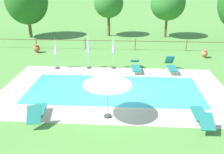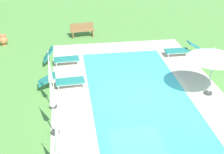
{
  "view_description": "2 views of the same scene",
  "coord_description": "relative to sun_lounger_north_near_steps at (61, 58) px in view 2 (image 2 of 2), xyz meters",
  "views": [
    {
      "loc": [
        0.7,
        -12.95,
        6.12
      ],
      "look_at": [
        -0.14,
        0.5,
        0.6
      ],
      "focal_mm": 38.79,
      "sensor_mm": 36.0,
      "label": 1
    },
    {
      "loc": [
        -11.82,
        2.95,
        7.21
      ],
      "look_at": [
        0.27,
        1.17,
        0.95
      ],
      "focal_mm": 52.43,
      "sensor_mm": 36.0,
      "label": 2
    }
  ],
  "objects": [
    {
      "name": "ground_plane",
      "position": [
        -3.87,
        -3.29,
        -0.4
      ],
      "size": [
        160.0,
        160.0,
        0.0
      ],
      "primitive_type": "plane",
      "color": "#599342"
    },
    {
      "name": "pool_deck_paving",
      "position": [
        -3.87,
        -3.29,
        -0.39
      ],
      "size": [
        13.34,
        7.49,
        0.01
      ],
      "primitive_type": "cube",
      "color": "beige",
      "rests_on": "ground"
    },
    {
      "name": "swimming_pool_water",
      "position": [
        -3.87,
        -3.29,
        -0.39
      ],
      "size": [
        10.08,
        4.24,
        0.01
      ],
      "primitive_type": "cube",
      "color": "#42CCD6",
      "rests_on": "ground"
    },
    {
      "name": "pool_coping_rim",
      "position": [
        -3.87,
        -3.29,
        -0.39
      ],
      "size": [
        10.56,
        4.72,
        0.01
      ],
      "color": "beige",
      "rests_on": "ground"
    },
    {
      "name": "sun_lounger_north_near_steps",
      "position": [
        0.0,
        0.0,
        0.0
      ],
      "size": [
        0.72,
        1.86,
        1.01
      ],
      "color": "#237A70",
      "rests_on": "ground"
    },
    {
      "name": "sun_lounger_north_far",
      "position": [
        -2.5,
        -0.07,
        -0.04
      ],
      "size": [
        0.74,
        2.1,
        0.73
      ],
      "color": "#237A70",
      "rests_on": "ground"
    },
    {
      "name": "sun_lounger_north_end",
      "position": [
        0.27,
        -6.59,
        -0.04
      ],
      "size": [
        0.62,
        2.05,
        0.77
      ],
      "color": "#237A70",
      "rests_on": "ground"
    },
    {
      "name": "patio_umbrella_open_foreground",
      "position": [
        -3.99,
        -6.33,
        1.51
      ],
      "size": [
        2.23,
        2.23,
        2.18
      ],
      "color": "#383838",
      "rests_on": "ground"
    },
    {
      "name": "patio_umbrella_closed_row_west",
      "position": [
        -8.2,
        0.1,
        1.05
      ],
      "size": [
        0.32,
        0.32,
        2.29
      ],
      "color": "#383838",
      "rests_on": "ground"
    },
    {
      "name": "patio_umbrella_closed_row_mid_west",
      "position": [
        -4.1,
        0.39,
        1.15
      ],
      "size": [
        0.32,
        0.32,
        2.49
      ],
      "color": "#383838",
      "rests_on": "ground"
    },
    {
      "name": "patio_umbrella_closed_row_centre",
      "position": [
        -5.89,
        0.29,
        1.12
      ],
      "size": [
        0.32,
        0.32,
        2.4
      ],
      "color": "#383838",
      "rests_on": "ground"
    },
    {
      "name": "wooden_bench_lawn_side",
      "position": [
        4.12,
        -1.35,
        0.07
      ],
      "size": [
        0.63,
        1.54,
        0.87
      ],
      "color": "olive",
      "rests_on": "ground"
    },
    {
      "name": "terracotta_urn_by_tree",
      "position": [
        3.27,
        3.38,
        -0.04
      ],
      "size": [
        0.51,
        0.51,
        0.66
      ],
      "color": "#C67547",
      "rests_on": "ground"
    }
  ]
}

